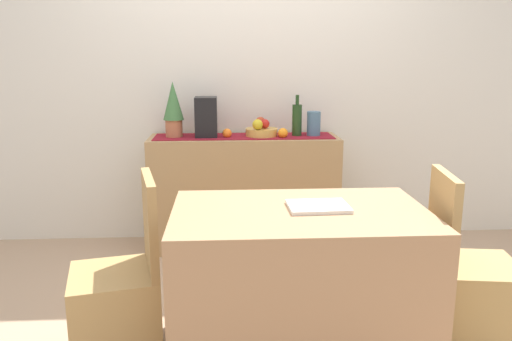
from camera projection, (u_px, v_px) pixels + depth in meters
The scene contains 18 objects.
ground_plane at pixel (256, 302), 3.06m from camera, with size 6.40×6.40×0.02m, color tan.
room_wall_rear at pixel (247, 67), 3.91m from camera, with size 6.40×0.06×2.70m, color silver.
sideboard_console at pixel (244, 192), 3.86m from camera, with size 1.40×0.42×0.85m, color tan.
table_runner at pixel (244, 136), 3.76m from camera, with size 1.32×0.32×0.01m, color maroon.
fruit_bowl at pixel (262, 132), 3.77m from camera, with size 0.24×0.24×0.06m, color gold.
apple_center at pixel (265, 124), 3.75m from camera, with size 0.07×0.07×0.07m, color red.
apple_front at pixel (260, 122), 3.82m from camera, with size 0.08×0.08×0.08m, color #B4391F.
apple_left at pixel (258, 124), 3.69m from camera, with size 0.08×0.08×0.08m, color gold.
wine_bottle at pixel (297, 120), 3.76m from camera, with size 0.07×0.07×0.31m.
coffee_maker at pixel (206, 117), 3.72m from camera, with size 0.16×0.18×0.29m, color black.
ceramic_vase at pixel (314, 124), 3.78m from camera, with size 0.10×0.10×0.18m, color #496E8B.
potted_plant at pixel (173, 108), 3.69m from camera, with size 0.15×0.15×0.41m.
orange_loose_end at pixel (283, 133), 3.70m from camera, with size 0.07×0.07×0.07m, color orange.
orange_loose_far at pixel (227, 133), 3.71m from camera, with size 0.07×0.07×0.07m, color orange.
dining_table at pixel (299, 283), 2.44m from camera, with size 1.19×0.75×0.74m, color tan.
open_book at pixel (318, 207), 2.38m from camera, with size 0.28×0.21×0.02m, color white.
chair_near_window at pixel (119, 308), 2.42m from camera, with size 0.48×0.48×0.90m.
chair_by_corner at pixel (470, 298), 2.52m from camera, with size 0.45×0.45×0.90m.
Camera 1 is at (-0.17, -2.81, 1.44)m, focal length 35.70 mm.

